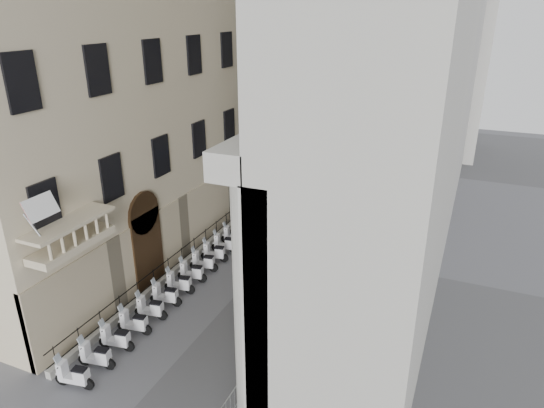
{
  "coord_description": "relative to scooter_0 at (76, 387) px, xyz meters",
  "views": [
    {
      "loc": [
        10.69,
        -7.12,
        14.54
      ],
      "look_at": [
        0.99,
        15.61,
        4.5
      ],
      "focal_mm": 32.0,
      "sensor_mm": 36.0,
      "label": 1
    }
  ],
  "objects": [
    {
      "name": "far_building",
      "position": [
        2.92,
        43.87,
        15.0
      ],
      "size": [
        22.0,
        10.0,
        30.0
      ],
      "primitive_type": "cube",
      "color": "#BBB8B1",
      "rests_on": "ground"
    },
    {
      "name": "iron_fence",
      "position": [
        -1.38,
        13.87,
        0.0
      ],
      "size": [
        0.3,
        28.0,
        1.4
      ],
      "primitive_type": null,
      "color": "black",
      "rests_on": "ground"
    },
    {
      "name": "blue_awning",
      "position": [
        7.07,
        21.87,
        0.0
      ],
      "size": [
        1.6,
        3.0,
        3.0
      ],
      "primitive_type": null,
      "color": "navy",
      "rests_on": "ground"
    },
    {
      "name": "flag",
      "position": [
        -1.08,
        0.87,
        0.0
      ],
      "size": [
        1.0,
        1.4,
        8.2
      ],
      "primitive_type": null,
      "color": "#9E0C11",
      "rests_on": "ground"
    },
    {
      "name": "scooter_0",
      "position": [
        0.0,
        0.0,
        0.0
      ],
      "size": [
        1.48,
        0.79,
        1.5
      ],
      "primitive_type": null,
      "rotation": [
        0.0,
        0.0,
        1.74
      ],
      "color": "silver",
      "rests_on": "ground"
    },
    {
      "name": "scooter_1",
      "position": [
        0.0,
        1.3,
        0.0
      ],
      "size": [
        1.48,
        0.79,
        1.5
      ],
      "primitive_type": null,
      "rotation": [
        0.0,
        0.0,
        1.74
      ],
      "color": "silver",
      "rests_on": "ground"
    },
    {
      "name": "scooter_2",
      "position": [
        0.0,
        2.59,
        0.0
      ],
      "size": [
        1.48,
        0.79,
        1.5
      ],
      "primitive_type": null,
      "rotation": [
        0.0,
        0.0,
        1.74
      ],
      "color": "silver",
      "rests_on": "ground"
    },
    {
      "name": "scooter_3",
      "position": [
        0.0,
        3.89,
        0.0
      ],
      "size": [
        1.48,
        0.79,
        1.5
      ],
      "primitive_type": null,
      "rotation": [
        0.0,
        0.0,
        1.74
      ],
      "color": "silver",
      "rests_on": "ground"
    },
    {
      "name": "scooter_4",
      "position": [
        0.0,
        5.19,
        0.0
      ],
      "size": [
        1.48,
        0.79,
        1.5
      ],
      "primitive_type": null,
      "rotation": [
        0.0,
        0.0,
        1.74
      ],
      "color": "silver",
      "rests_on": "ground"
    },
    {
      "name": "scooter_5",
      "position": [
        0.0,
        6.48,
        0.0
      ],
      "size": [
        1.48,
        0.79,
        1.5
      ],
      "primitive_type": null,
      "rotation": [
        0.0,
        0.0,
        1.74
      ],
      "color": "silver",
      "rests_on": "ground"
    },
    {
      "name": "scooter_6",
      "position": [
        0.0,
        7.78,
        0.0
      ],
      "size": [
        1.48,
        0.79,
        1.5
      ],
      "primitive_type": null,
      "rotation": [
        0.0,
        0.0,
        1.74
      ],
      "color": "silver",
      "rests_on": "ground"
    },
    {
      "name": "scooter_7",
      "position": [
        0.0,
        9.08,
        0.0
      ],
      "size": [
        1.48,
        0.79,
        1.5
      ],
      "primitive_type": null,
      "rotation": [
        0.0,
        0.0,
        1.74
      ],
      "color": "silver",
      "rests_on": "ground"
    },
    {
      "name": "scooter_8",
      "position": [
        0.0,
        10.37,
        0.0
      ],
      "size": [
        1.48,
        0.79,
        1.5
      ],
      "primitive_type": null,
      "rotation": [
        0.0,
        0.0,
        1.74
      ],
      "color": "silver",
      "rests_on": "ground"
    },
    {
      "name": "scooter_9",
      "position": [
        0.0,
        11.67,
        0.0
      ],
      "size": [
        1.48,
        0.79,
        1.5
      ],
      "primitive_type": null,
      "rotation": [
        0.0,
        0.0,
        1.74
      ],
      "color": "silver",
      "rests_on": "ground"
    },
    {
      "name": "scooter_10",
      "position": [
        0.0,
        12.96,
        0.0
      ],
      "size": [
        1.48,
        0.79,
        1.5
      ],
      "primitive_type": null,
      "rotation": [
        0.0,
        0.0,
        1.74
      ],
      "color": "silver",
      "rests_on": "ground"
    },
    {
      "name": "scooter_11",
      "position": [
        0.0,
        14.26,
        0.0
      ],
      "size": [
        1.48,
        0.79,
        1.5
      ],
      "primitive_type": null,
      "rotation": [
        0.0,
        0.0,
        1.74
      ],
      "color": "silver",
      "rests_on": "ground"
    },
    {
      "name": "scooter_12",
      "position": [
        0.0,
        15.56,
        0.0
      ],
      "size": [
        1.48,
        0.79,
        1.5
      ],
      "primitive_type": null,
      "rotation": [
        0.0,
        0.0,
        1.74
      ],
      "color": "silver",
      "rests_on": "ground"
    },
    {
      "name": "scooter_13",
      "position": [
        0.0,
        16.85,
        0.0
      ],
      "size": [
        1.48,
        0.79,
        1.5
      ],
      "primitive_type": null,
      "rotation": [
        0.0,
        0.0,
        1.74
      ],
      "color": "silver",
      "rests_on": "ground"
    },
    {
      "name": "barrier_1",
      "position": [
        6.61,
        3.78,
        0.0
      ],
      "size": [
        0.6,
        2.4,
        1.1
      ],
      "primitive_type": null,
      "color": "#989B9F",
      "rests_on": "ground"
    },
    {
      "name": "barrier_2",
      "position": [
        6.61,
        6.28,
        0.0
      ],
      "size": [
        0.6,
        2.4,
        1.1
      ],
      "primitive_type": null,
      "color": "#989B9F",
      "rests_on": "ground"
    },
    {
      "name": "barrier_3",
      "position": [
        6.61,
        8.78,
        0.0
      ],
      "size": [
        0.6,
        2.4,
        1.1
      ],
      "primitive_type": null,
      "color": "#989B9F",
      "rests_on": "ground"
    },
    {
      "name": "barrier_4",
      "position": [
        6.61,
        11.28,
        0.0
      ],
      "size": [
        0.6,
        2.4,
        1.1
      ],
      "primitive_type": null,
      "color": "#989B9F",
      "rests_on": "ground"
    },
    {
      "name": "barrier_5",
      "position": [
        6.61,
        13.78,
        0.0
      ],
      "size": [
        0.6,
        2.4,
        1.1
      ],
      "primitive_type": null,
      "color": "#989B9F",
      "rests_on": "ground"
    },
    {
      "name": "barrier_6",
      "position": [
        6.61,
        16.28,
        0.0
      ],
      "size": [
        0.6,
        2.4,
        1.1
      ],
      "primitive_type": null,
      "color": "#989B9F",
      "rests_on": "ground"
    },
    {
      "name": "barrier_7",
      "position": [
        6.61,
        18.78,
        0.0
      ],
      "size": [
        0.6,
        2.4,
        1.1
      ],
      "primitive_type": null,
      "color": "#989B9F",
      "rests_on": "ground"
    },
    {
      "name": "security_tent",
      "position": [
        1.47,
        24.46,
        2.5
      ],
      "size": [
        3.69,
        3.69,
        3.0
      ],
      "color": "silver",
      "rests_on": "ground"
    },
    {
      "name": "street_lamp",
      "position": [
        -0.1,
        16.9,
        5.26
      ],
      "size": [
        2.75,
        1.08,
        8.78
      ],
      "rotation": [
        0.0,
        0.0,
        -0.32
      ],
      "color": "#96989E",
      "rests_on": "ground"
    },
    {
      "name": "info_kiosk",
      "position": [
        0.37,
        15.91,
        0.86
      ],
      "size": [
        0.44,
        0.84,
        1.7
      ],
      "rotation": [
        0.0,
        0.0,
        0.27
      ],
      "color": "black",
      "rests_on": "ground"
    },
    {
      "name": "pedestrian_a",
      "position": [
        3.12,
        21.78,
        0.79
      ],
      "size": [
        0.58,
        0.39,
        1.58
      ],
      "primitive_type": "imported",
      "rotation": [
        0.0,
        0.0,
        3.13
      ],
      "color": "black",
      "rests_on": "ground"
    },
    {
      "name": "pedestrian_b",
      "position": [
        3.25,
        19.95,
        0.96
      ],
      "size": [
        1.14,
        1.03,
        1.92
      ],
      "primitive_type": "imported",
      "rotation": [
        0.0,
        0.0,
        2.75
      ],
      "color": "black",
      "rests_on": "ground"
    },
    {
      "name": "pedestrian_c",
      "position": [
        3.54,
        31.87,
        0.87
      ],
      "size": [
        1.02,
        0.94,
        1.75
      ],
      "primitive_type": "imported",
      "rotation": [
        0.0,
        0.0,
        3.75
      ],
      "color": "black",
      "rests_on": "ground"
    }
  ]
}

